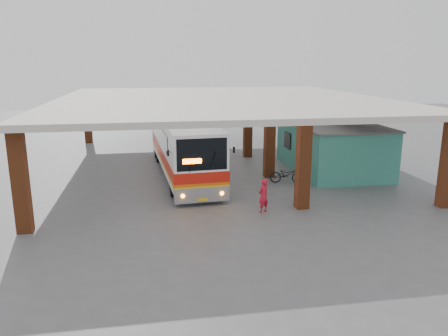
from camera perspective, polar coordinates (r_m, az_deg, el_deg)
ground at (r=23.82m, az=0.80°, el=-3.28°), size 90.00×90.00×0.00m
brick_columns at (r=28.37m, az=1.81°, el=4.01°), size 20.10×21.60×4.35m
canopy_roof at (r=29.37m, az=-0.55°, el=8.92°), size 21.00×23.00×0.30m
shop_building at (r=29.36m, az=13.89°, el=2.73°), size 5.20×8.20×3.11m
coach_bus at (r=27.37m, az=-5.39°, el=3.01°), size 3.60×13.30×3.83m
motorcycle at (r=25.89m, az=8.17°, el=-0.84°), size 2.06×1.15×1.03m
pedestrian at (r=20.70m, az=5.15°, el=-3.63°), size 0.71×0.65×1.62m
red_chair at (r=33.10m, az=5.72°, el=2.18°), size 0.43×0.43×0.81m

